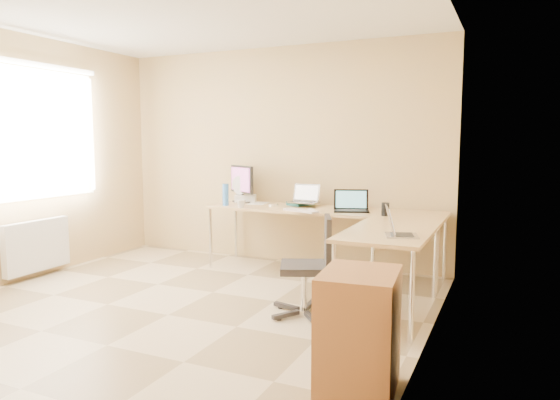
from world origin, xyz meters
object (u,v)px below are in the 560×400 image
at_px(desk_return, 389,271).
at_px(cabinet, 359,333).
at_px(keyboard, 301,211).
at_px(mug, 241,204).
at_px(monitor, 242,184).
at_px(laptop_return, 402,224).
at_px(water_bottle, 226,195).
at_px(desk_fan, 242,190).
at_px(office_chair, 304,257).
at_px(desk_main, 322,241).
at_px(laptop_center, 304,194).
at_px(laptop_black, 351,201).

height_order(desk_return, cabinet, same).
height_order(desk_return, keyboard, keyboard).
height_order(desk_return, mug, mug).
bearing_deg(monitor, keyboard, 9.36).
xyz_separation_m(mug, laptop_return, (1.99, -0.98, 0.05)).
bearing_deg(laptop_return, water_bottle, 46.81).
relative_size(monitor, keyboard, 1.26).
distance_m(mug, water_bottle, 0.29).
xyz_separation_m(desk_return, keyboard, (-1.11, 0.70, 0.37)).
bearing_deg(desk_fan, keyboard, -12.32).
xyz_separation_m(water_bottle, office_chair, (1.45, -1.16, -0.36)).
bearing_deg(desk_main, water_bottle, -170.22).
xyz_separation_m(desk_return, mug, (-1.84, 0.70, 0.41)).
bearing_deg(mug, cabinet, -47.55).
height_order(mug, water_bottle, water_bottle).
relative_size(laptop_center, mug, 3.21).
bearing_deg(laptop_return, keyboard, 34.73).
distance_m(monitor, office_chair, 2.13).
relative_size(desk_main, cabinet, 3.59).
xyz_separation_m(desk_main, laptop_black, (0.35, -0.07, 0.48)).
xyz_separation_m(monitor, mug, (0.24, -0.45, -0.18)).
height_order(desk_return, laptop_black, laptop_black).
xyz_separation_m(monitor, water_bottle, (-0.02, -0.35, -0.10)).
height_order(desk_main, mug, mug).
relative_size(keyboard, mug, 4.19).
relative_size(laptop_center, laptop_black, 0.87).
xyz_separation_m(water_bottle, cabinet, (2.25, -2.28, -0.50)).
relative_size(water_bottle, desk_fan, 0.86).
distance_m(desk_fan, laptop_return, 2.69).
height_order(desk_main, laptop_center, laptop_center).
height_order(laptop_center, laptop_return, laptop_center).
bearing_deg(laptop_black, monitor, 151.95).
relative_size(desk_main, monitor, 5.02).
distance_m(desk_return, water_bottle, 2.30).
height_order(desk_fan, office_chair, desk_fan).
bearing_deg(laptop_black, mug, 171.45).
bearing_deg(keyboard, desk_fan, 174.37).
xyz_separation_m(keyboard, water_bottle, (-0.99, 0.10, 0.12)).
height_order(monitor, desk_fan, monitor).
height_order(laptop_center, office_chair, laptop_center).
bearing_deg(desk_fan, monitor, -46.62).
bearing_deg(desk_fan, mug, -47.83).
relative_size(keyboard, office_chair, 0.49).
relative_size(desk_main, laptop_return, 9.07).
bearing_deg(laptop_black, keyboard, -174.02).
relative_size(laptop_return, office_chair, 0.34).
bearing_deg(laptop_return, laptop_black, 15.21).
relative_size(desk_main, keyboard, 6.31).
distance_m(desk_return, mug, 2.01).
bearing_deg(desk_main, laptop_return, -48.56).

